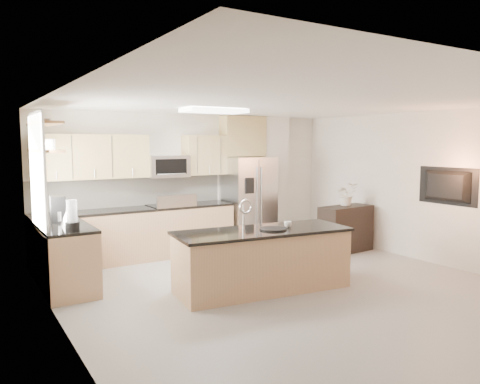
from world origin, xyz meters
TOP-DOWN VIEW (x-y plane):
  - floor at (0.00, 0.00)m, footprint 6.50×6.50m
  - ceiling at (0.00, 0.00)m, footprint 6.00×6.50m
  - wall_back at (0.00, 3.25)m, footprint 6.00×0.02m
  - wall_left at (-3.00, 0.00)m, footprint 0.02×6.50m
  - wall_right at (3.00, 0.00)m, footprint 0.02×6.50m
  - back_counter at (-1.23, 2.93)m, footprint 3.55×0.66m
  - left_counter at (-2.67, 1.85)m, footprint 0.66×1.50m
  - range at (-0.60, 2.92)m, footprint 0.76×0.64m
  - upper_cabinets at (-1.30, 3.09)m, footprint 3.50×0.33m
  - microwave at (-0.60, 3.04)m, footprint 0.76×0.40m
  - refrigerator at (1.06, 2.87)m, footprint 0.92×0.78m
  - partition_column at (1.82, 3.10)m, footprint 0.60×0.30m
  - window at (-2.98, 1.85)m, footprint 0.04×1.15m
  - shelf_lower at (-2.85, 1.95)m, footprint 0.30×1.20m
  - shelf_upper at (-2.85, 1.95)m, footprint 0.30×1.20m
  - ceiling_fixture at (-0.40, 1.60)m, footprint 1.00×0.50m
  - island at (-0.32, 0.35)m, footprint 2.56×1.17m
  - credenza at (2.34, 1.45)m, footprint 1.12×0.55m
  - cup at (0.09, 0.32)m, footprint 0.14×0.14m
  - platter at (-0.20, 0.27)m, footprint 0.48×0.48m
  - blender at (-2.67, 1.25)m, footprint 0.18×0.18m
  - kettle at (-2.62, 1.84)m, footprint 0.18×0.18m
  - coffee_maker at (-2.69, 2.07)m, footprint 0.23×0.27m
  - bowl at (-2.85, 2.28)m, footprint 0.45×0.45m
  - flower_vase at (2.40, 1.51)m, footprint 0.72×0.67m
  - television at (2.91, -0.20)m, footprint 0.14×1.08m

SIDE VIEW (x-z plane):
  - floor at x=0.00m, z-range 0.00..0.00m
  - island at x=-0.32m, z-range -0.21..1.07m
  - credenza at x=2.34m, z-range 0.00..0.87m
  - left_counter at x=-2.67m, z-range 0.00..0.92m
  - back_counter at x=-1.23m, z-range -0.25..1.19m
  - range at x=-0.60m, z-range -0.10..1.04m
  - platter at x=-0.20m, z-range 0.86..0.88m
  - refrigerator at x=1.06m, z-range 0.00..1.78m
  - cup at x=0.09m, z-range 0.86..0.94m
  - kettle at x=-2.62m, z-range 0.91..1.13m
  - blender at x=-2.67m, z-range 0.89..1.30m
  - coffee_maker at x=-2.69m, z-range 0.91..1.29m
  - flower_vase at x=2.40m, z-range 0.87..1.53m
  - wall_back at x=0.00m, z-range 0.00..2.60m
  - wall_left at x=-3.00m, z-range 0.00..2.60m
  - wall_right at x=3.00m, z-range 0.00..2.60m
  - partition_column at x=1.82m, z-range 0.00..2.60m
  - television at x=2.91m, z-range 1.04..1.66m
  - microwave at x=-0.60m, z-range 1.43..1.83m
  - window at x=-2.98m, z-range 0.83..2.47m
  - upper_cabinets at x=-1.30m, z-range 1.45..2.20m
  - shelf_lower at x=-2.85m, z-range 1.93..1.97m
  - shelf_upper at x=-2.85m, z-range 2.30..2.34m
  - bowl at x=-2.85m, z-range 2.34..2.42m
  - ceiling_fixture at x=-0.40m, z-range 2.53..2.59m
  - ceiling at x=0.00m, z-range 2.59..2.61m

